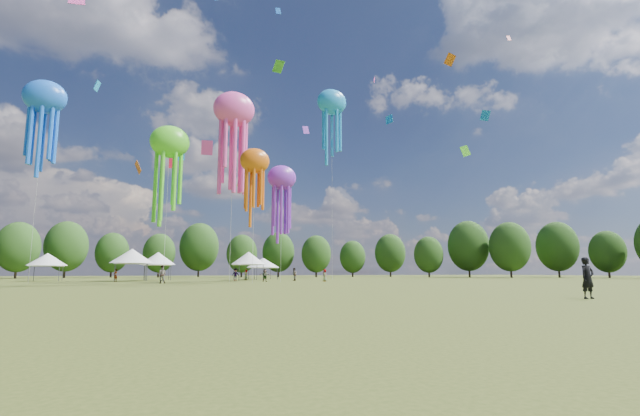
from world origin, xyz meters
name	(u,v)px	position (x,y,z in m)	size (l,w,h in m)	color
ground	(410,301)	(0.00, 0.00, 0.00)	(300.00, 300.00, 0.00)	#384416
observer_main	(588,278)	(8.58, -1.57, 0.94)	(0.69, 0.45, 1.88)	black
spectator_near	(162,274)	(-7.58, 35.40, 0.97)	(0.94, 0.73, 1.93)	gray
spectators_far	(245,275)	(3.88, 45.46, 0.84)	(26.01, 14.69, 1.79)	gray
festival_tents	(177,259)	(-4.42, 54.32, 3.13)	(36.38, 12.14, 4.41)	#47474C
show_kites	(231,135)	(0.59, 41.73, 19.16)	(45.76, 22.12, 32.22)	#56E525
small_kites	(225,57)	(-0.37, 42.43, 30.27)	(62.04, 59.55, 44.76)	#56E525
treeline	(176,240)	(-3.87, 62.51, 6.54)	(201.57, 95.24, 13.43)	#38281C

